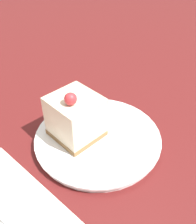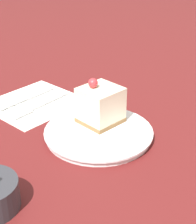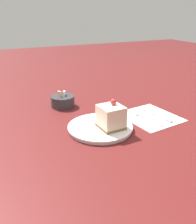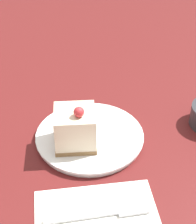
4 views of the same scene
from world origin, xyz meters
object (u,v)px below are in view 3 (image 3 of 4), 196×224
at_px(knife, 158,116).
at_px(fork, 142,116).
at_px(cake_slice, 111,117).
at_px(sugar_bowl, 63,101).
at_px(plate, 100,127).

bearing_deg(knife, fork, 147.13).
xyz_separation_m(cake_slice, sugar_bowl, (-0.07, 0.29, -0.03)).
height_order(fork, sugar_bowl, sugar_bowl).
distance_m(plate, sugar_bowl, 0.26).
distance_m(cake_slice, fork, 0.18).
relative_size(cake_slice, knife, 0.59).
bearing_deg(plate, knife, 1.27).
distance_m(cake_slice, sugar_bowl, 0.30).
height_order(knife, sugar_bowl, sugar_bowl).
bearing_deg(fork, knife, -32.87).
bearing_deg(plate, sugar_bowl, 100.50).
bearing_deg(knife, cake_slice, 178.74).
relative_size(fork, sugar_bowl, 1.78).
bearing_deg(sugar_bowl, cake_slice, -75.54).
distance_m(fork, sugar_bowl, 0.33).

